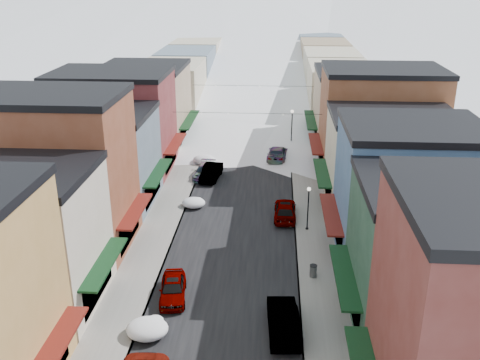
# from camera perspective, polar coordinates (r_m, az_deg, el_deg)

# --- Properties ---
(road) EXTENTS (10.00, 160.00, 0.01)m
(road) POSITION_cam_1_polar(r_m,az_deg,el_deg) (79.62, 1.48, 6.36)
(road) COLOR black
(road) RESTS_ON ground
(sidewalk_left) EXTENTS (3.20, 160.00, 0.15)m
(sidewalk_left) POSITION_cam_1_polar(r_m,az_deg,el_deg) (80.12, -3.27, 6.48)
(sidewalk_left) COLOR gray
(sidewalk_left) RESTS_ON ground
(sidewalk_right) EXTENTS (3.20, 160.00, 0.15)m
(sidewalk_right) POSITION_cam_1_polar(r_m,az_deg,el_deg) (79.62, 6.26, 6.29)
(sidewalk_right) COLOR gray
(sidewalk_right) RESTS_ON ground
(curb_left) EXTENTS (0.10, 160.00, 0.15)m
(curb_left) POSITION_cam_1_polar(r_m,az_deg,el_deg) (79.95, -2.16, 6.47)
(curb_left) COLOR slate
(curb_left) RESTS_ON ground
(curb_right) EXTENTS (0.10, 160.00, 0.15)m
(curb_right) POSITION_cam_1_polar(r_m,az_deg,el_deg) (79.56, 5.14, 6.32)
(curb_right) COLOR slate
(curb_right) RESTS_ON ground
(bldg_l_cream) EXTENTS (11.30, 8.20, 9.50)m
(bldg_l_cream) POSITION_cam_1_polar(r_m,az_deg,el_deg) (37.12, -22.74, -5.79)
(bldg_l_cream) COLOR beige
(bldg_l_cream) RESTS_ON ground
(bldg_l_brick_near) EXTENTS (12.30, 8.20, 12.50)m
(bldg_l_brick_near) POSITION_cam_1_polar(r_m,az_deg,el_deg) (43.38, -19.17, 0.76)
(bldg_l_brick_near) COLOR brown
(bldg_l_brick_near) RESTS_ON ground
(bldg_l_grayblue) EXTENTS (11.30, 9.20, 9.00)m
(bldg_l_grayblue) POSITION_cam_1_polar(r_m,az_deg,el_deg) (51.24, -14.92, 2.28)
(bldg_l_grayblue) COLOR slate
(bldg_l_grayblue) RESTS_ON ground
(bldg_l_brick_far) EXTENTS (13.30, 9.20, 11.00)m
(bldg_l_brick_far) POSITION_cam_1_polar(r_m,az_deg,el_deg) (59.45, -13.28, 6.05)
(bldg_l_brick_far) COLOR maroon
(bldg_l_brick_far) RESTS_ON ground
(bldg_l_tan) EXTENTS (11.30, 11.20, 10.00)m
(bldg_l_tan) POSITION_cam_1_polar(r_m,az_deg,el_deg) (68.65, -10.10, 7.89)
(bldg_l_tan) COLOR tan
(bldg_l_tan) RESTS_ON ground
(bldg_r_green) EXTENTS (11.30, 9.20, 9.50)m
(bldg_r_green) POSITION_cam_1_polar(r_m,az_deg,el_deg) (34.45, 20.60, -7.62)
(bldg_r_green) COLOR #204330
(bldg_r_green) RESTS_ON ground
(bldg_r_blue) EXTENTS (11.30, 9.20, 10.50)m
(bldg_r_blue) POSITION_cam_1_polar(r_m,az_deg,el_deg) (42.08, 17.44, -1.12)
(bldg_r_blue) COLOR #3E618C
(bldg_r_blue) RESTS_ON ground
(bldg_r_cream) EXTENTS (12.30, 9.20, 9.00)m
(bldg_r_cream) POSITION_cam_1_polar(r_m,az_deg,el_deg) (50.66, 15.71, 1.98)
(bldg_r_cream) COLOR beige
(bldg_r_cream) RESTS_ON ground
(bldg_r_brick_far) EXTENTS (13.30, 9.20, 11.50)m
(bldg_r_brick_far) POSITION_cam_1_polar(r_m,az_deg,el_deg) (58.85, 14.66, 6.02)
(bldg_r_brick_far) COLOR brown
(bldg_r_brick_far) RESTS_ON ground
(bldg_r_tan) EXTENTS (11.30, 11.20, 9.50)m
(bldg_r_tan) POSITION_cam_1_polar(r_m,az_deg,el_deg) (68.47, 12.31, 7.48)
(bldg_r_tan) COLOR tan
(bldg_r_tan) RESTS_ON ground
(distant_blocks) EXTENTS (34.00, 55.00, 8.00)m
(distant_blocks) POSITION_cam_1_polar(r_m,az_deg,el_deg) (101.25, 2.06, 11.92)
(distant_blocks) COLOR gray
(distant_blocks) RESTS_ON ground
(overhead_cables) EXTENTS (16.40, 15.04, 0.04)m
(overhead_cables) POSITION_cam_1_polar(r_m,az_deg,el_deg) (66.00, 1.06, 8.74)
(overhead_cables) COLOR black
(overhead_cables) RESTS_ON ground
(car_silver_sedan) EXTENTS (2.27, 4.48, 1.46)m
(car_silver_sedan) POSITION_cam_1_polar(r_m,az_deg,el_deg) (37.00, -7.18, -11.40)
(car_silver_sedan) COLOR gray
(car_silver_sedan) RESTS_ON ground
(car_dark_hatch) EXTENTS (2.17, 4.89, 1.56)m
(car_dark_hatch) POSITION_cam_1_polar(r_m,az_deg,el_deg) (56.73, -3.09, 0.85)
(car_dark_hatch) COLOR black
(car_dark_hatch) RESTS_ON ground
(car_silver_wagon) EXTENTS (2.25, 4.75, 1.34)m
(car_silver_wagon) POSITION_cam_1_polar(r_m,az_deg,el_deg) (57.35, -3.82, 0.95)
(car_silver_wagon) COLOR gray
(car_silver_wagon) RESTS_ON ground
(car_green_sedan) EXTENTS (2.13, 5.26, 1.70)m
(car_green_sedan) POSITION_cam_1_polar(r_m,az_deg,el_deg) (33.75, 4.63, -14.65)
(car_green_sedan) COLOR black
(car_green_sedan) RESTS_ON ground
(car_gray_suv) EXTENTS (2.02, 4.87, 1.65)m
(car_gray_suv) POSITION_cam_1_polar(r_m,az_deg,el_deg) (47.88, 4.84, -3.17)
(car_gray_suv) COLOR gray
(car_gray_suv) RESTS_ON ground
(car_black_sedan) EXTENTS (2.68, 5.50, 1.54)m
(car_black_sedan) POSITION_cam_1_polar(r_m,az_deg,el_deg) (62.81, 4.01, 2.88)
(car_black_sedan) COLOR black
(car_black_sedan) RESTS_ON ground
(car_lane_silver) EXTENTS (1.89, 4.63, 1.57)m
(car_lane_silver) POSITION_cam_1_polar(r_m,az_deg,el_deg) (72.24, 0.75, 5.43)
(car_lane_silver) COLOR #ADB0B6
(car_lane_silver) RESTS_ON ground
(car_lane_white) EXTENTS (2.86, 5.90, 1.62)m
(car_lane_white) POSITION_cam_1_polar(r_m,az_deg,el_deg) (80.28, 1.94, 7.07)
(car_lane_white) COLOR silver
(car_lane_white) RESTS_ON ground
(trash_can) EXTENTS (0.54, 0.54, 0.92)m
(trash_can) POSITION_cam_1_polar(r_m,az_deg,el_deg) (39.22, 7.82, -9.57)
(trash_can) COLOR #505254
(trash_can) RESTS_ON sidewalk_right
(streetlamp_near) EXTENTS (0.32, 0.32, 3.84)m
(streetlamp_near) POSITION_cam_1_polar(r_m,az_deg,el_deg) (45.08, 7.30, -2.45)
(streetlamp_near) COLOR black
(streetlamp_near) RESTS_ON sidewalk_right
(streetlamp_far) EXTENTS (0.40, 0.40, 4.85)m
(streetlamp_far) POSITION_cam_1_polar(r_m,az_deg,el_deg) (65.99, 5.55, 5.96)
(streetlamp_far) COLOR black
(streetlamp_far) RESTS_ON sidewalk_right
(planter_far) EXTENTS (0.43, 0.43, 0.62)m
(planter_far) POSITION_cam_1_polar(r_m,az_deg,el_deg) (33.37, 11.63, -16.39)
(planter_far) COLOR #2A5225
(planter_far) RESTS_ON sidewalk_right
(snow_pile_near) EXTENTS (2.57, 2.78, 1.09)m
(snow_pile_near) POSITION_cam_1_polar(r_m,az_deg,el_deg) (34.01, -9.80, -15.31)
(snow_pile_near) COLOR white
(snow_pile_near) RESTS_ON ground
(snow_pile_mid) EXTENTS (2.17, 2.54, 0.92)m
(snow_pile_mid) POSITION_cam_1_polar(r_m,az_deg,el_deg) (50.28, -4.93, -2.41)
(snow_pile_mid) COLOR white
(snow_pile_mid) RESTS_ON ground
(snow_pile_far) EXTENTS (2.50, 2.74, 1.06)m
(snow_pile_far) POSITION_cam_1_polar(r_m,az_deg,el_deg) (61.45, -3.84, 2.20)
(snow_pile_far) COLOR white
(snow_pile_far) RESTS_ON ground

